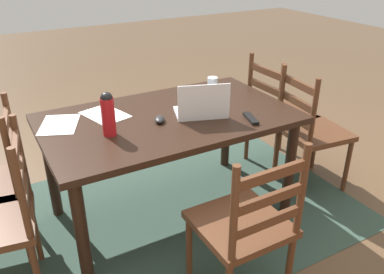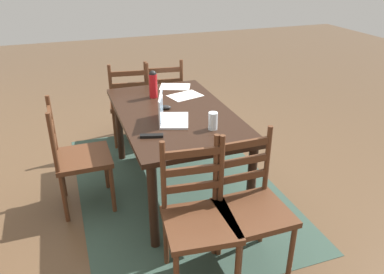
{
  "view_description": "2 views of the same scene",
  "coord_description": "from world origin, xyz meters",
  "px_view_note": "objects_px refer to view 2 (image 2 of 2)",
  "views": [
    {
      "loc": [
        1.01,
        2.1,
        1.75
      ],
      "look_at": [
        -0.1,
        0.13,
        0.63
      ],
      "focal_mm": 37.51,
      "sensor_mm": 36.0,
      "label": 1
    },
    {
      "loc": [
        -2.87,
        0.86,
        1.97
      ],
      "look_at": [
        -0.11,
        -0.11,
        0.54
      ],
      "focal_mm": 35.53,
      "sensor_mm": 36.0,
      "label": 2
    }
  ],
  "objects_px": {
    "chair_right_near": "(163,99)",
    "chair_left_near": "(251,207)",
    "tv_remote": "(152,136)",
    "dining_table": "(175,122)",
    "laptop": "(168,115)",
    "chair_left_far": "(199,219)",
    "chair_right_far": "(130,103)",
    "chair_far_head": "(78,157)",
    "water_bottle": "(153,84)",
    "drinking_glass": "(213,121)",
    "computer_mouse": "(165,107)"
  },
  "relations": [
    {
      "from": "chair_left_far",
      "to": "tv_remote",
      "type": "xyz_separation_m",
      "value": [
        0.66,
        0.12,
        0.3
      ]
    },
    {
      "from": "chair_left_far",
      "to": "computer_mouse",
      "type": "distance_m",
      "value": 1.21
    },
    {
      "from": "chair_far_head",
      "to": "drinking_glass",
      "type": "xyz_separation_m",
      "value": [
        -0.43,
        -1.01,
        0.35
      ]
    },
    {
      "from": "drinking_glass",
      "to": "computer_mouse",
      "type": "height_order",
      "value": "drinking_glass"
    },
    {
      "from": "chair_right_near",
      "to": "computer_mouse",
      "type": "distance_m",
      "value": 1.06
    },
    {
      "from": "drinking_glass",
      "to": "tv_remote",
      "type": "bearing_deg",
      "value": 87.87
    },
    {
      "from": "dining_table",
      "to": "drinking_glass",
      "type": "bearing_deg",
      "value": -158.18
    },
    {
      "from": "dining_table",
      "to": "chair_left_far",
      "type": "distance_m",
      "value": 1.11
    },
    {
      "from": "computer_mouse",
      "to": "chair_left_near",
      "type": "bearing_deg",
      "value": -138.28
    },
    {
      "from": "dining_table",
      "to": "laptop",
      "type": "distance_m",
      "value": 0.26
    },
    {
      "from": "chair_right_near",
      "to": "chair_left_near",
      "type": "xyz_separation_m",
      "value": [
        -2.15,
        -0.01,
        0.0
      ]
    },
    {
      "from": "drinking_glass",
      "to": "dining_table",
      "type": "bearing_deg",
      "value": 21.82
    },
    {
      "from": "chair_right_near",
      "to": "water_bottle",
      "type": "height_order",
      "value": "water_bottle"
    },
    {
      "from": "chair_left_near",
      "to": "dining_table",
      "type": "bearing_deg",
      "value": 9.82
    },
    {
      "from": "chair_right_near",
      "to": "tv_remote",
      "type": "height_order",
      "value": "chair_right_near"
    },
    {
      "from": "tv_remote",
      "to": "drinking_glass",
      "type": "bearing_deg",
      "value": 103.65
    },
    {
      "from": "chair_right_far",
      "to": "chair_left_near",
      "type": "bearing_deg",
      "value": -170.02
    },
    {
      "from": "dining_table",
      "to": "drinking_glass",
      "type": "relative_size",
      "value": 11.62
    },
    {
      "from": "chair_left_far",
      "to": "computer_mouse",
      "type": "xyz_separation_m",
      "value": [
        1.16,
        -0.12,
        0.3
      ]
    },
    {
      "from": "chair_right_near",
      "to": "water_bottle",
      "type": "relative_size",
      "value": 3.73
    },
    {
      "from": "chair_left_near",
      "to": "chair_far_head",
      "type": "xyz_separation_m",
      "value": [
        1.07,
        1.02,
        0.0
      ]
    },
    {
      "from": "chair_far_head",
      "to": "tv_remote",
      "type": "distance_m",
      "value": 0.73
    },
    {
      "from": "chair_left_far",
      "to": "drinking_glass",
      "type": "bearing_deg",
      "value": -28.64
    },
    {
      "from": "chair_left_far",
      "to": "water_bottle",
      "type": "relative_size",
      "value": 3.73
    },
    {
      "from": "dining_table",
      "to": "tv_remote",
      "type": "relative_size",
      "value": 9.24
    },
    {
      "from": "dining_table",
      "to": "laptop",
      "type": "relative_size",
      "value": 4.19
    },
    {
      "from": "chair_far_head",
      "to": "drinking_glass",
      "type": "relative_size",
      "value": 7.03
    },
    {
      "from": "chair_left_far",
      "to": "tv_remote",
      "type": "relative_size",
      "value": 5.59
    },
    {
      "from": "chair_right_far",
      "to": "laptop",
      "type": "relative_size",
      "value": 2.54
    },
    {
      "from": "dining_table",
      "to": "chair_right_far",
      "type": "xyz_separation_m",
      "value": [
        1.07,
        0.19,
        -0.19
      ]
    },
    {
      "from": "dining_table",
      "to": "tv_remote",
      "type": "xyz_separation_m",
      "value": [
        -0.41,
        0.31,
        0.1
      ]
    },
    {
      "from": "chair_right_near",
      "to": "dining_table",
      "type": "bearing_deg",
      "value": 170.47
    },
    {
      "from": "computer_mouse",
      "to": "dining_table",
      "type": "bearing_deg",
      "value": -116.88
    },
    {
      "from": "chair_left_far",
      "to": "chair_left_near",
      "type": "distance_m",
      "value": 0.37
    },
    {
      "from": "chair_right_near",
      "to": "chair_left_near",
      "type": "distance_m",
      "value": 2.15
    },
    {
      "from": "drinking_glass",
      "to": "chair_right_near",
      "type": "bearing_deg",
      "value": -0.34
    },
    {
      "from": "chair_right_near",
      "to": "tv_remote",
      "type": "xyz_separation_m",
      "value": [
        -1.48,
        0.49,
        0.3
      ]
    },
    {
      "from": "chair_left_far",
      "to": "chair_far_head",
      "type": "bearing_deg",
      "value": 31.38
    },
    {
      "from": "chair_left_far",
      "to": "drinking_glass",
      "type": "xyz_separation_m",
      "value": [
        0.65,
        -0.35,
        0.35
      ]
    },
    {
      "from": "laptop",
      "to": "drinking_glass",
      "type": "height_order",
      "value": "laptop"
    },
    {
      "from": "tv_remote",
      "to": "laptop",
      "type": "bearing_deg",
      "value": 155.5
    },
    {
      "from": "chair_right_far",
      "to": "drinking_glass",
      "type": "relative_size",
      "value": 7.03
    },
    {
      "from": "chair_far_head",
      "to": "computer_mouse",
      "type": "xyz_separation_m",
      "value": [
        0.09,
        -0.78,
        0.3
      ]
    },
    {
      "from": "chair_left_near",
      "to": "chair_right_near",
      "type": "bearing_deg",
      "value": 0.15
    },
    {
      "from": "dining_table",
      "to": "water_bottle",
      "type": "xyz_separation_m",
      "value": [
        0.41,
        0.08,
        0.22
      ]
    },
    {
      "from": "chair_left_near",
      "to": "laptop",
      "type": "height_order",
      "value": "laptop"
    },
    {
      "from": "chair_left_far",
      "to": "computer_mouse",
      "type": "height_order",
      "value": "chair_left_far"
    },
    {
      "from": "chair_far_head",
      "to": "chair_right_near",
      "type": "bearing_deg",
      "value": -43.43
    },
    {
      "from": "chair_left_near",
      "to": "water_bottle",
      "type": "distance_m",
      "value": 1.57
    },
    {
      "from": "drinking_glass",
      "to": "tv_remote",
      "type": "distance_m",
      "value": 0.48
    }
  ]
}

